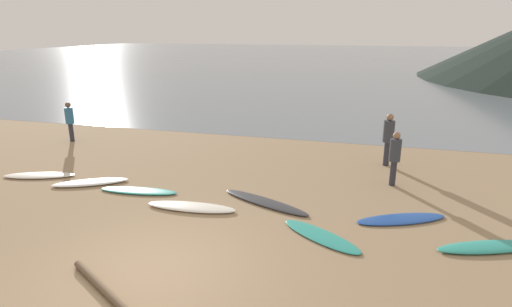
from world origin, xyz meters
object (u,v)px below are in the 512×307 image
Objects in this scene: surfboard_0 at (39,175)px; person_0 at (395,154)px; surfboard_2 at (139,191)px; surfboard_1 at (90,182)px; person_1 at (70,119)px; person_2 at (388,135)px; surfboard_3 at (191,207)px; surfboard_7 at (489,247)px; surfboard_5 at (321,236)px; surfboard_4 at (265,202)px; surfboard_6 at (401,219)px; driftwood_log at (102,287)px.

person_0 is (10.47, 2.12, 0.90)m from surfboard_0.
surfboard_1 is at bearing 167.76° from surfboard_2.
person_1 is 0.91× the size of person_2.
person_1 reaches higher than surfboard_0.
surfboard_7 is at bearing -5.24° from surfboard_3.
surfboard_2 reaches higher than surfboard_5.
surfboard_4 is 1.30× the size of surfboard_5.
surfboard_7 is (10.34, -1.04, -0.00)m from surfboard_1.
surfboard_6 is 1.91m from surfboard_7.
person_1 reaches higher than surfboard_1.
surfboard_6 is at bearing -30.22° from surfboard_1.
surfboard_0 reaches higher than surfboard_2.
surfboard_7 is 1.07× the size of driftwood_log.
surfboard_4 is at bearing 152.84° from surfboard_6.
surfboard_1 is 8.67m from surfboard_6.
person_1 is at bearing -134.75° from person_0.
surfboard_6 is (3.37, -0.10, -0.01)m from surfboard_4.
surfboard_4 is 1.68× the size of person_0.
surfboard_0 is 0.81× the size of surfboard_4.
surfboard_2 is 1.00× the size of surfboard_6.
surfboard_7 is at bearing 26.09° from driftwood_log.
surfboard_0 is at bearing 114.67° from person_1.
surfboard_3 reaches higher than surfboard_4.
person_0 reaches higher than surfboard_1.
person_1 is (-1.84, 3.83, 0.90)m from surfboard_0.
surfboard_1 is at bearing -158.94° from surfboard_5.
surfboard_0 is 8.99m from surfboard_5.
surfboard_3 is at bearing 145.93° from person_1.
surfboard_1 is 1.35× the size of person_1.
person_2 is (-0.25, 4.23, 1.00)m from surfboard_6.
surfboard_1 is 5.30m from surfboard_4.
surfboard_6 is at bearing 160.91° from person_1.
person_2 is (8.41, 4.11, 0.98)m from surfboard_1.
surfboard_5 is 4.15m from person_0.
surfboard_5 is (3.35, -0.64, -0.02)m from surfboard_3.
surfboard_3 is 1.03× the size of surfboard_7.
surfboard_3 is (1.88, -0.64, 0.01)m from surfboard_2.
surfboard_7 is 1.29× the size of person_2.
person_1 is (-3.76, 3.96, 0.89)m from surfboard_1.
surfboard_6 is (5.09, 0.71, -0.02)m from surfboard_3.
surfboard_1 is at bearing 152.20° from surfboard_7.
surfboard_4 is at bearing -70.66° from person_2.
surfboard_4 is (5.30, -0.02, -0.01)m from surfboard_1.
person_1 reaches higher than surfboard_2.
surfboard_6 is at bearing 39.54° from driftwood_log.
person_2 is 9.90m from driftwood_log.
surfboard_4 is 4.76m from driftwood_log.
person_1 is at bearing 97.79° from surfboard_0.
surfboard_3 is 6.77m from surfboard_7.
person_2 reaches higher than surfboard_3.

